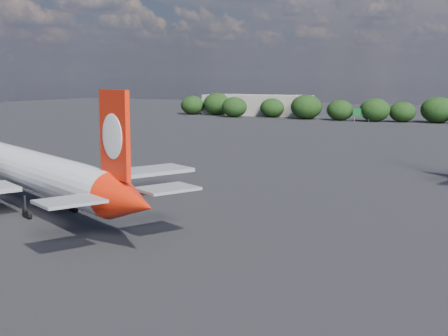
% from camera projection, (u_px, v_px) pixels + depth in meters
% --- Properties ---
extents(ground, '(500.00, 500.00, 0.00)m').
position_uv_depth(ground, '(275.00, 171.00, 104.00)').
color(ground, black).
rests_on(ground, ground).
extents(qantas_airliner, '(42.51, 40.98, 14.60)m').
position_uv_depth(qantas_airliner, '(47.00, 176.00, 71.50)').
color(qantas_airliner, silver).
rests_on(qantas_airliner, ground).
extents(terminal_building, '(42.00, 16.00, 8.00)m').
position_uv_depth(terminal_building, '(257.00, 105.00, 248.85)').
color(terminal_building, gray).
rests_on(terminal_building, ground).
extents(highway_sign, '(6.00, 0.30, 4.50)m').
position_uv_depth(highway_sign, '(362.00, 113.00, 213.13)').
color(highway_sign, '#146627').
rests_on(highway_sign, ground).
extents(horizon_treeline, '(202.25, 17.15, 9.23)m').
position_uv_depth(horizon_treeline, '(429.00, 111.00, 206.70)').
color(horizon_treeline, black).
rests_on(horizon_treeline, ground).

